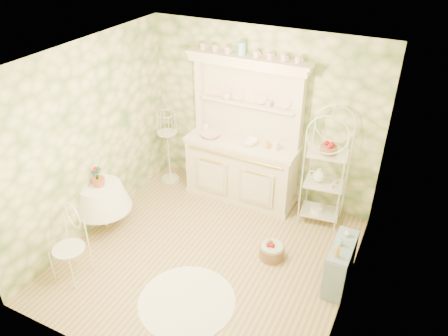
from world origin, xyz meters
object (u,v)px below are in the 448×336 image
at_px(bakers_rack, 325,172).
at_px(birdcage_stand, 168,146).
at_px(floor_basket, 272,251).
at_px(side_shelf, 340,265).
at_px(kitchen_dresser, 242,134).
at_px(round_table, 103,207).
at_px(cafe_chair, 69,251).

height_order(bakers_rack, birdcage_stand, bakers_rack).
distance_m(bakers_rack, birdcage_stand, 2.63).
height_order(birdcage_stand, floor_basket, birdcage_stand).
distance_m(side_shelf, birdcage_stand, 3.39).
distance_m(birdcage_stand, floor_basket, 2.56).
bearing_deg(floor_basket, kitchen_dresser, 130.77).
bearing_deg(birdcage_stand, bakers_rack, 1.02).
height_order(kitchen_dresser, round_table, kitchen_dresser).
relative_size(kitchen_dresser, side_shelf, 3.31).
height_order(kitchen_dresser, cafe_chair, kitchen_dresser).
relative_size(kitchen_dresser, bakers_rack, 1.36).
bearing_deg(floor_basket, side_shelf, -3.90).
relative_size(bakers_rack, round_table, 2.53).
distance_m(kitchen_dresser, round_table, 2.31).
bearing_deg(bakers_rack, kitchen_dresser, 171.67).
bearing_deg(bakers_rack, birdcage_stand, 174.04).
xyz_separation_m(side_shelf, cafe_chair, (-3.06, -1.38, 0.11)).
relative_size(side_shelf, birdcage_stand, 0.52).
xyz_separation_m(birdcage_stand, floor_basket, (2.27, -1.05, -0.56)).
bearing_deg(kitchen_dresser, bakers_rack, -1.35).
distance_m(kitchen_dresser, cafe_chair, 2.92).
bearing_deg(cafe_chair, birdcage_stand, 110.11).
relative_size(round_table, cafe_chair, 0.82).
bearing_deg(round_table, kitchen_dresser, 46.86).
relative_size(kitchen_dresser, cafe_chair, 2.81).
height_order(kitchen_dresser, floor_basket, kitchen_dresser).
height_order(bakers_rack, floor_basket, bakers_rack).
bearing_deg(round_table, side_shelf, 6.67).
xyz_separation_m(bakers_rack, side_shelf, (0.56, -1.16, -0.55)).
bearing_deg(kitchen_dresser, birdcage_stand, -176.58).
bearing_deg(cafe_chair, floor_basket, 51.20).
bearing_deg(kitchen_dresser, side_shelf, -32.26).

